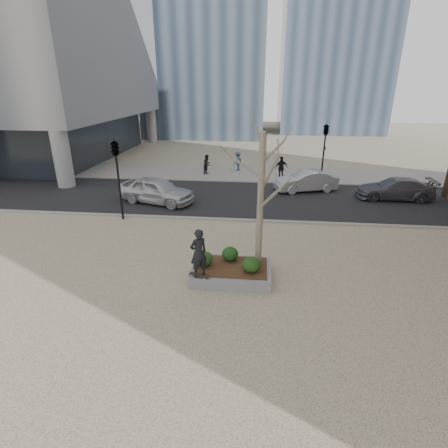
# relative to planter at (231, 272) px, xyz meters

# --- Properties ---
(ground) EXTENTS (120.00, 120.00, 0.00)m
(ground) POSITION_rel_planter_xyz_m (-1.00, 0.00, -0.23)
(ground) COLOR #C0B28D
(ground) RESTS_ON ground
(street) EXTENTS (60.00, 8.00, 0.02)m
(street) POSITION_rel_planter_xyz_m (-1.00, 10.00, -0.21)
(street) COLOR black
(street) RESTS_ON ground
(far_sidewalk) EXTENTS (60.00, 6.00, 0.02)m
(far_sidewalk) POSITION_rel_planter_xyz_m (-1.00, 17.00, -0.21)
(far_sidewalk) COLOR gray
(far_sidewalk) RESTS_ON ground
(planter) EXTENTS (3.00, 2.00, 0.45)m
(planter) POSITION_rel_planter_xyz_m (0.00, 0.00, 0.00)
(planter) COLOR gray
(planter) RESTS_ON ground
(planter_mulch) EXTENTS (2.70, 1.70, 0.04)m
(planter_mulch) POSITION_rel_planter_xyz_m (0.00, 0.00, 0.25)
(planter_mulch) COLOR #382314
(planter_mulch) RESTS_ON planter
(sycamore_tree) EXTENTS (2.80, 2.80, 6.60)m
(sycamore_tree) POSITION_rel_planter_xyz_m (1.00, 0.30, 3.56)
(sycamore_tree) COLOR gray
(sycamore_tree) RESTS_ON planter_mulch
(shrub_left) EXTENTS (0.67, 0.67, 0.57)m
(shrub_left) POSITION_rel_planter_xyz_m (-1.05, -0.04, 0.55)
(shrub_left) COLOR #123811
(shrub_left) RESTS_ON planter_mulch
(shrub_middle) EXTENTS (0.64, 0.64, 0.55)m
(shrub_middle) POSITION_rel_planter_xyz_m (-0.10, 0.49, 0.54)
(shrub_middle) COLOR #113713
(shrub_middle) RESTS_ON planter_mulch
(shrub_right) EXTENTS (0.68, 0.68, 0.58)m
(shrub_right) POSITION_rel_planter_xyz_m (0.76, -0.32, 0.55)
(shrub_right) COLOR #163611
(shrub_right) RESTS_ON planter_mulch
(skateboard) EXTENTS (0.80, 0.45, 0.08)m
(skateboard) POSITION_rel_planter_xyz_m (-1.10, -0.85, 0.26)
(skateboard) COLOR black
(skateboard) RESTS_ON planter
(skateboarder) EXTENTS (0.78, 0.74, 1.80)m
(skateboarder) POSITION_rel_planter_xyz_m (-1.10, -0.85, 1.20)
(skateboarder) COLOR black
(skateboarder) RESTS_ON skateboard
(police_car) EXTENTS (5.06, 3.21, 1.60)m
(police_car) POSITION_rel_planter_xyz_m (-5.39, 8.55, 0.60)
(police_car) COLOR silver
(police_car) RESTS_ON street
(car_silver) EXTENTS (4.49, 2.60, 1.40)m
(car_silver) POSITION_rel_planter_xyz_m (4.10, 12.15, 0.49)
(car_silver) COLOR #AFB3B8
(car_silver) RESTS_ON street
(car_third) EXTENTS (4.74, 2.01, 1.37)m
(car_third) POSITION_rel_planter_xyz_m (9.55, 10.91, 0.48)
(car_third) COLOR #555761
(car_third) RESTS_ON street
(pedestrian_a) EXTENTS (0.83, 0.93, 1.58)m
(pedestrian_a) POSITION_rel_planter_xyz_m (-3.42, 16.29, 0.59)
(pedestrian_a) COLOR black
(pedestrian_a) RESTS_ON far_sidewalk
(pedestrian_b) EXTENTS (1.06, 1.22, 1.64)m
(pedestrian_b) POSITION_rel_planter_xyz_m (-1.03, 17.77, 0.62)
(pedestrian_b) COLOR #405773
(pedestrian_b) RESTS_ON far_sidewalk
(pedestrian_c) EXTENTS (1.13, 0.80, 1.78)m
(pedestrian_c) POSITION_rel_planter_xyz_m (2.53, 15.22, 0.69)
(pedestrian_c) COLOR black
(pedestrian_c) RESTS_ON far_sidewalk
(traffic_light_near) EXTENTS (0.60, 2.48, 4.50)m
(traffic_light_near) POSITION_rel_planter_xyz_m (-6.50, 5.60, 2.02)
(traffic_light_near) COLOR black
(traffic_light_near) RESTS_ON ground
(traffic_light_far) EXTENTS (0.60, 2.48, 4.50)m
(traffic_light_far) POSITION_rel_planter_xyz_m (5.50, 14.60, 2.02)
(traffic_light_far) COLOR black
(traffic_light_far) RESTS_ON ground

